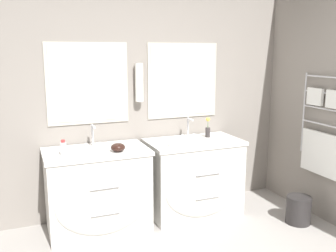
% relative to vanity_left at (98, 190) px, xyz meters
% --- Properties ---
extents(wall_back, '(4.92, 0.17, 2.60)m').
position_rel_vanity_left_xyz_m(wall_back, '(0.63, 0.38, 0.88)').
color(wall_back, gray).
rests_on(wall_back, ground_plane).
extents(vanity_left, '(1.02, 0.66, 0.83)m').
position_rel_vanity_left_xyz_m(vanity_left, '(0.00, 0.00, 0.00)').
color(vanity_left, silver).
rests_on(vanity_left, ground_plane).
extents(vanity_right, '(1.02, 0.66, 0.83)m').
position_rel_vanity_left_xyz_m(vanity_right, '(1.07, 0.00, 0.00)').
color(vanity_right, silver).
rests_on(vanity_right, ground_plane).
extents(faucet_left, '(0.17, 0.14, 0.23)m').
position_rel_vanity_left_xyz_m(faucet_left, '(0.00, 0.18, 0.52)').
color(faucet_left, silver).
rests_on(faucet_left, vanity_left).
extents(faucet_right, '(0.17, 0.14, 0.23)m').
position_rel_vanity_left_xyz_m(faucet_right, '(1.07, 0.18, 0.52)').
color(faucet_right, silver).
rests_on(faucet_right, vanity_right).
extents(toiletry_bottle, '(0.06, 0.06, 0.15)m').
position_rel_vanity_left_xyz_m(toiletry_bottle, '(-0.32, -0.06, 0.48)').
color(toiletry_bottle, silver).
rests_on(toiletry_bottle, vanity_left).
extents(amenity_bowl, '(0.14, 0.14, 0.08)m').
position_rel_vanity_left_xyz_m(amenity_bowl, '(0.18, -0.11, 0.45)').
color(amenity_bowl, black).
rests_on(amenity_bowl, vanity_left).
extents(flower_vase, '(0.05, 0.05, 0.23)m').
position_rel_vanity_left_xyz_m(flower_vase, '(1.28, 0.12, 0.50)').
color(flower_vase, '#332D2D').
rests_on(flower_vase, vanity_right).
extents(soap_dish, '(0.10, 0.07, 0.04)m').
position_rel_vanity_left_xyz_m(soap_dish, '(0.76, -0.11, 0.43)').
color(soap_dish, white).
rests_on(soap_dish, vanity_right).
extents(waste_bin, '(0.26, 0.26, 0.29)m').
position_rel_vanity_left_xyz_m(waste_bin, '(1.98, -0.62, -0.27)').
color(waste_bin, '#282626').
rests_on(waste_bin, ground_plane).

